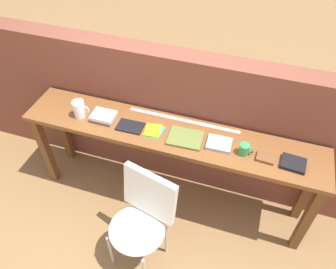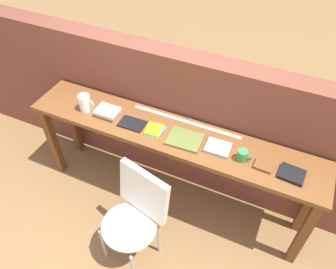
# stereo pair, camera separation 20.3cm
# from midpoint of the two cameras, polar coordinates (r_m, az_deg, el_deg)

# --- Properties ---
(ground_plane) EXTENTS (40.00, 40.00, 0.00)m
(ground_plane) POSITION_cam_midpoint_polar(r_m,az_deg,el_deg) (3.16, -3.38, -14.87)
(ground_plane) COLOR olive
(brick_wall_back) EXTENTS (6.00, 0.20, 1.40)m
(brick_wall_back) POSITION_cam_midpoint_polar(r_m,az_deg,el_deg) (2.99, 0.39, 2.19)
(brick_wall_back) COLOR brown
(brick_wall_back) RESTS_ON ground
(sideboard) EXTENTS (2.50, 0.44, 0.88)m
(sideboard) POSITION_cam_midpoint_polar(r_m,az_deg,el_deg) (2.73, -1.80, -1.76)
(sideboard) COLOR brown
(sideboard) RESTS_ON ground
(chair_white_moulded) EXTENTS (0.53, 0.54, 0.89)m
(chair_white_moulded) POSITION_cam_midpoint_polar(r_m,az_deg,el_deg) (2.57, -7.01, -14.31)
(chair_white_moulded) COLOR silver
(chair_white_moulded) RESTS_ON ground
(pitcher_white) EXTENTS (0.14, 0.10, 0.18)m
(pitcher_white) POSITION_cam_midpoint_polar(r_m,az_deg,el_deg) (2.85, -17.17, 4.23)
(pitcher_white) COLOR white
(pitcher_white) RESTS_ON sideboard
(book_stack_leftmost) EXTENTS (0.19, 0.15, 0.06)m
(book_stack_leftmost) POSITION_cam_midpoint_polar(r_m,az_deg,el_deg) (2.79, -13.20, 2.99)
(book_stack_leftmost) COLOR #9E9EA3
(book_stack_leftmost) RESTS_ON sideboard
(magazine_cycling) EXTENTS (0.22, 0.15, 0.02)m
(magazine_cycling) POSITION_cam_midpoint_polar(r_m,az_deg,el_deg) (2.70, -8.76, 1.30)
(magazine_cycling) COLOR black
(magazine_cycling) RESTS_ON sideboard
(pamphlet_pile_colourful) EXTENTS (0.16, 0.17, 0.01)m
(pamphlet_pile_colourful) POSITION_cam_midpoint_polar(r_m,az_deg,el_deg) (2.64, -4.68, 0.59)
(pamphlet_pile_colourful) COLOR green
(pamphlet_pile_colourful) RESTS_ON sideboard
(book_open_centre) EXTENTS (0.28, 0.22, 0.02)m
(book_open_centre) POSITION_cam_midpoint_polar(r_m,az_deg,el_deg) (2.57, 0.77, -0.72)
(book_open_centre) COLOR olive
(book_open_centre) RESTS_ON sideboard
(book_grey_hardcover) EXTENTS (0.19, 0.16, 0.03)m
(book_grey_hardcover) POSITION_cam_midpoint_polar(r_m,az_deg,el_deg) (2.54, 6.62, -1.70)
(book_grey_hardcover) COLOR #9E9EA3
(book_grey_hardcover) RESTS_ON sideboard
(mug) EXTENTS (0.11, 0.08, 0.09)m
(mug) POSITION_cam_midpoint_polar(r_m,az_deg,el_deg) (2.48, 10.91, -2.63)
(mug) COLOR #338C4C
(mug) RESTS_ON sideboard
(leather_journal_brown) EXTENTS (0.14, 0.11, 0.02)m
(leather_journal_brown) POSITION_cam_midpoint_polar(r_m,az_deg,el_deg) (2.50, 14.40, -4.03)
(leather_journal_brown) COLOR brown
(leather_journal_brown) RESTS_ON sideboard
(book_repair_rightmost) EXTENTS (0.19, 0.16, 0.03)m
(book_repair_rightmost) POSITION_cam_midpoint_polar(r_m,az_deg,el_deg) (2.52, 18.86, -4.90)
(book_repair_rightmost) COLOR black
(book_repair_rightmost) RESTS_ON sideboard
(ruler_metal_back_edge) EXTENTS (0.95, 0.03, 0.00)m
(ruler_metal_back_edge) POSITION_cam_midpoint_polar(r_m,az_deg,el_deg) (2.73, 0.56, 2.44)
(ruler_metal_back_edge) COLOR silver
(ruler_metal_back_edge) RESTS_ON sideboard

